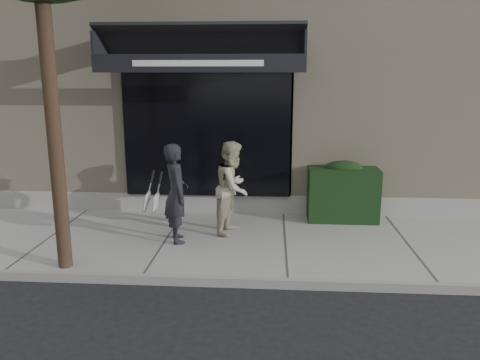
{
  "coord_description": "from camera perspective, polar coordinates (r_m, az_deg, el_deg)",
  "views": [
    {
      "loc": [
        -0.24,
        -7.43,
        2.83
      ],
      "look_at": [
        -0.8,
        0.6,
        1.01
      ],
      "focal_mm": 35.0,
      "sensor_mm": 36.0,
      "label": 1
    }
  ],
  "objects": [
    {
      "name": "pedestrian_back",
      "position": [
        8.07,
        -0.86,
        -0.91
      ],
      "size": [
        0.8,
        0.92,
        1.61
      ],
      "color": "#B4AF90",
      "rests_on": "sidewalk"
    },
    {
      "name": "ground",
      "position": [
        7.96,
        5.52,
        -8.13
      ],
      "size": [
        80.0,
        80.0,
        0.0
      ],
      "primitive_type": "plane",
      "color": "black",
      "rests_on": "ground"
    },
    {
      "name": "sidewalk",
      "position": [
        7.94,
        5.52,
        -7.73
      ],
      "size": [
        20.0,
        3.0,
        0.12
      ],
      "primitive_type": "cube",
      "color": "#999894",
      "rests_on": "ground"
    },
    {
      "name": "hedge",
      "position": [
        9.05,
        12.39,
        -1.42
      ],
      "size": [
        1.3,
        0.7,
        1.14
      ],
      "color": "black",
      "rests_on": "sidewalk"
    },
    {
      "name": "pedestrian_front",
      "position": [
        7.69,
        -7.83,
        -1.62
      ],
      "size": [
        0.8,
        0.8,
        1.63
      ],
      "color": "black",
      "rests_on": "sidewalk"
    },
    {
      "name": "curb",
      "position": [
        6.51,
        5.87,
        -12.42
      ],
      "size": [
        20.0,
        0.1,
        0.14
      ],
      "primitive_type": "cube",
      "color": "gray",
      "rests_on": "ground"
    },
    {
      "name": "building_facade",
      "position": [
        12.39,
        5.18,
        12.29
      ],
      "size": [
        14.3,
        8.04,
        5.64
      ],
      "color": "#C7B498",
      "rests_on": "ground"
    }
  ]
}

